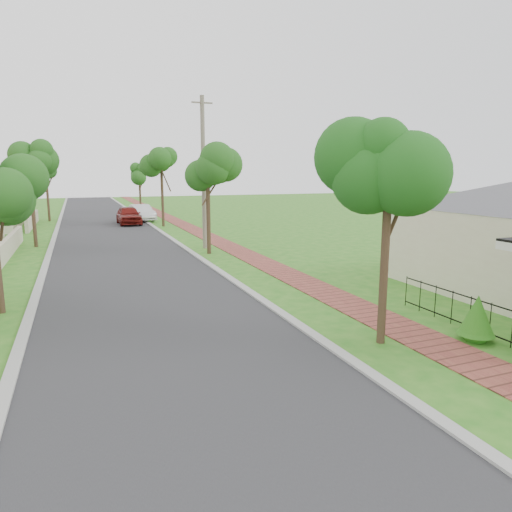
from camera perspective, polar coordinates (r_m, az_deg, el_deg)
ground at (r=10.28m, az=10.87°, el=-14.88°), size 160.00×160.00×0.00m
road at (r=28.22m, az=-16.93°, el=1.03°), size 7.00×120.00×0.02m
kerb_right at (r=28.72m, az=-9.67°, el=1.49°), size 0.30×120.00×0.10m
kerb_left at (r=28.19m, az=-24.34°, el=0.54°), size 0.30×120.00×0.10m
sidewalk at (r=29.35m, az=-4.69°, el=1.79°), size 1.50×120.00×0.03m
street_trees at (r=34.72m, az=-18.07°, el=10.15°), size 10.70×37.65×5.89m
parked_car_red at (r=40.63m, az=-15.63°, el=4.92°), size 1.91×4.58×1.55m
parked_car_white at (r=43.34m, az=-14.14°, el=5.25°), size 2.23×4.66×1.47m
near_tree at (r=11.73m, az=16.28°, el=9.63°), size 2.10×2.10×5.38m
utility_pole at (r=26.56m, az=-6.58°, el=10.29°), size 1.20×0.24×8.59m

